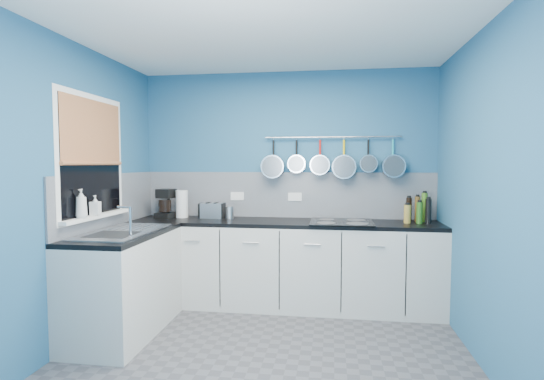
% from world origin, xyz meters
% --- Properties ---
extents(floor, '(3.20, 3.00, 0.02)m').
position_xyz_m(floor, '(0.00, 0.00, -0.01)').
color(floor, '#47474C').
rests_on(floor, ground).
extents(ceiling, '(3.20, 3.00, 0.02)m').
position_xyz_m(ceiling, '(0.00, 0.00, 2.51)').
color(ceiling, white).
rests_on(ceiling, ground).
extents(wall_back, '(3.20, 0.02, 2.50)m').
position_xyz_m(wall_back, '(0.00, 1.51, 1.25)').
color(wall_back, '#25587C').
rests_on(wall_back, ground).
extents(wall_front, '(3.20, 0.02, 2.50)m').
position_xyz_m(wall_front, '(0.00, -1.51, 1.25)').
color(wall_front, '#25587C').
rests_on(wall_front, ground).
extents(wall_left, '(0.02, 3.00, 2.50)m').
position_xyz_m(wall_left, '(-1.61, 0.00, 1.25)').
color(wall_left, '#25587C').
rests_on(wall_left, ground).
extents(wall_right, '(0.02, 3.00, 2.50)m').
position_xyz_m(wall_right, '(1.61, 0.00, 1.25)').
color(wall_right, '#25587C').
rests_on(wall_right, ground).
extents(backsplash_back, '(3.20, 0.02, 0.50)m').
position_xyz_m(backsplash_back, '(0.00, 1.49, 1.15)').
color(backsplash_back, '#9698A1').
rests_on(backsplash_back, wall_back).
extents(backsplash_left, '(0.02, 1.80, 0.50)m').
position_xyz_m(backsplash_left, '(-1.59, 0.60, 1.15)').
color(backsplash_left, '#9698A1').
rests_on(backsplash_left, wall_left).
extents(cabinet_run_back, '(3.20, 0.60, 0.86)m').
position_xyz_m(cabinet_run_back, '(0.00, 1.20, 0.43)').
color(cabinet_run_back, beige).
rests_on(cabinet_run_back, ground).
extents(worktop_back, '(3.20, 0.60, 0.04)m').
position_xyz_m(worktop_back, '(0.00, 1.20, 0.88)').
color(worktop_back, black).
rests_on(worktop_back, cabinet_run_back).
extents(cabinet_run_left, '(0.60, 1.20, 0.86)m').
position_xyz_m(cabinet_run_left, '(-1.30, 0.30, 0.43)').
color(cabinet_run_left, beige).
rests_on(cabinet_run_left, ground).
extents(worktop_left, '(0.60, 1.20, 0.04)m').
position_xyz_m(worktop_left, '(-1.30, 0.30, 0.88)').
color(worktop_left, black).
rests_on(worktop_left, cabinet_run_left).
extents(window_frame, '(0.01, 1.00, 1.10)m').
position_xyz_m(window_frame, '(-1.58, 0.30, 1.55)').
color(window_frame, white).
rests_on(window_frame, wall_left).
extents(window_glass, '(0.01, 0.90, 1.00)m').
position_xyz_m(window_glass, '(-1.57, 0.30, 1.55)').
color(window_glass, black).
rests_on(window_glass, wall_left).
extents(bamboo_blind, '(0.01, 0.90, 0.55)m').
position_xyz_m(bamboo_blind, '(-1.56, 0.30, 1.77)').
color(bamboo_blind, '#BE7A52').
rests_on(bamboo_blind, wall_left).
extents(window_sill, '(0.10, 0.98, 0.03)m').
position_xyz_m(window_sill, '(-1.55, 0.30, 1.04)').
color(window_sill, white).
rests_on(window_sill, wall_left).
extents(sink_unit, '(0.50, 0.95, 0.01)m').
position_xyz_m(sink_unit, '(-1.30, 0.30, 0.90)').
color(sink_unit, silver).
rests_on(sink_unit, worktop_left).
extents(mixer_tap, '(0.12, 0.08, 0.26)m').
position_xyz_m(mixer_tap, '(-1.14, 0.12, 1.03)').
color(mixer_tap, silver).
rests_on(mixer_tap, worktop_left).
extents(socket_left, '(0.15, 0.01, 0.09)m').
position_xyz_m(socket_left, '(-0.55, 1.48, 1.13)').
color(socket_left, white).
rests_on(socket_left, backsplash_back).
extents(socket_right, '(0.15, 0.01, 0.09)m').
position_xyz_m(socket_right, '(0.10, 1.48, 1.13)').
color(socket_right, white).
rests_on(socket_right, backsplash_back).
extents(pot_rail, '(1.45, 0.02, 0.02)m').
position_xyz_m(pot_rail, '(0.50, 1.45, 1.78)').
color(pot_rail, silver).
rests_on(pot_rail, wall_back).
extents(soap_bottle_a, '(0.11, 0.11, 0.24)m').
position_xyz_m(soap_bottle_a, '(-1.53, 0.05, 1.17)').
color(soap_bottle_a, white).
rests_on(soap_bottle_a, window_sill).
extents(soap_bottle_b, '(0.09, 0.09, 0.17)m').
position_xyz_m(soap_bottle_b, '(-1.53, 0.25, 1.14)').
color(soap_bottle_b, white).
rests_on(soap_bottle_b, window_sill).
extents(paper_towel, '(0.16, 0.16, 0.30)m').
position_xyz_m(paper_towel, '(-1.14, 1.30, 1.05)').
color(paper_towel, white).
rests_on(paper_towel, worktop_back).
extents(coffee_maker, '(0.21, 0.23, 0.32)m').
position_xyz_m(coffee_maker, '(-1.30, 1.24, 1.06)').
color(coffee_maker, black).
rests_on(coffee_maker, worktop_back).
extents(toaster, '(0.26, 0.16, 0.16)m').
position_xyz_m(toaster, '(-0.80, 1.31, 0.98)').
color(toaster, silver).
rests_on(toaster, worktop_back).
extents(canister, '(0.12, 0.12, 0.13)m').
position_xyz_m(canister, '(-0.59, 1.28, 0.97)').
color(canister, silver).
rests_on(canister, worktop_back).
extents(hob, '(0.63, 0.55, 0.01)m').
position_xyz_m(hob, '(0.60, 1.15, 0.91)').
color(hob, black).
rests_on(hob, worktop_back).
extents(pan_0, '(0.25, 0.13, 0.44)m').
position_xyz_m(pan_0, '(-0.14, 1.44, 1.56)').
color(pan_0, silver).
rests_on(pan_0, pot_rail).
extents(pan_1, '(0.19, 0.06, 0.38)m').
position_xyz_m(pan_1, '(0.12, 1.44, 1.59)').
color(pan_1, silver).
rests_on(pan_1, pot_rail).
extents(pan_2, '(0.22, 0.09, 0.41)m').
position_xyz_m(pan_2, '(0.37, 1.44, 1.58)').
color(pan_2, silver).
rests_on(pan_2, pot_rail).
extents(pan_3, '(0.26, 0.11, 0.45)m').
position_xyz_m(pan_3, '(0.63, 1.44, 1.56)').
color(pan_3, silver).
rests_on(pan_3, pot_rail).
extents(pan_4, '(0.19, 0.11, 0.38)m').
position_xyz_m(pan_4, '(0.88, 1.44, 1.59)').
color(pan_4, silver).
rests_on(pan_4, pot_rail).
extents(pan_5, '(0.24, 0.13, 0.43)m').
position_xyz_m(pan_5, '(1.14, 1.44, 1.56)').
color(pan_5, silver).
rests_on(pan_5, pot_rail).
extents(condiment_0, '(0.06, 0.06, 0.30)m').
position_xyz_m(condiment_0, '(1.44, 1.33, 1.05)').
color(condiment_0, '#3F721E').
rests_on(condiment_0, worktop_back).
extents(condiment_1, '(0.05, 0.05, 0.26)m').
position_xyz_m(condiment_1, '(1.37, 1.32, 1.03)').
color(condiment_1, brown).
rests_on(condiment_1, worktop_back).
extents(condiment_2, '(0.06, 0.06, 0.25)m').
position_xyz_m(condiment_2, '(1.29, 1.33, 1.02)').
color(condiment_2, black).
rests_on(condiment_2, worktop_back).
extents(condiment_3, '(0.06, 0.06, 0.25)m').
position_xyz_m(condiment_3, '(1.45, 1.21, 1.02)').
color(condiment_3, black).
rests_on(condiment_3, worktop_back).
extents(condiment_4, '(0.06, 0.06, 0.21)m').
position_xyz_m(condiment_4, '(1.37, 1.20, 1.01)').
color(condiment_4, '#265919').
rests_on(condiment_4, worktop_back).
extents(condiment_5, '(0.07, 0.07, 0.18)m').
position_xyz_m(condiment_5, '(1.26, 1.21, 0.99)').
color(condiment_5, olive).
rests_on(condiment_5, worktop_back).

